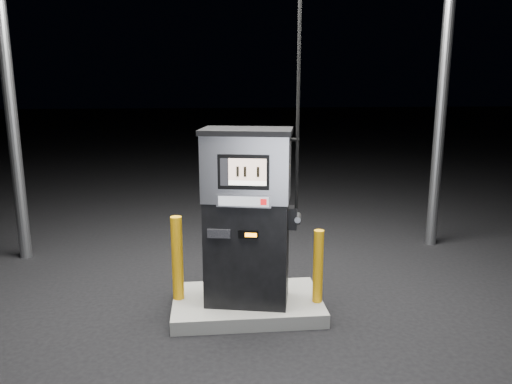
{
  "coord_description": "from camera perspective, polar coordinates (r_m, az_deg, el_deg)",
  "views": [
    {
      "loc": [
        -0.4,
        -5.02,
        2.47
      ],
      "look_at": [
        0.1,
        0.0,
        1.33
      ],
      "focal_mm": 35.0,
      "sensor_mm": 36.0,
      "label": 1
    }
  ],
  "objects": [
    {
      "name": "ground",
      "position": [
        5.61,
        -1.02,
        -13.38
      ],
      "size": [
        80.0,
        80.0,
        0.0
      ],
      "primitive_type": "plane",
      "color": "black",
      "rests_on": "ground"
    },
    {
      "name": "fuel_dispenser",
      "position": [
        5.15,
        -0.99,
        -2.72
      ],
      "size": [
        1.06,
        0.72,
        3.82
      ],
      "rotation": [
        0.0,
        0.0,
        -0.21
      ],
      "color": "black",
      "rests_on": "pump_island"
    },
    {
      "name": "pump_island",
      "position": [
        5.58,
        -1.02,
        -12.68
      ],
      "size": [
        1.6,
        1.0,
        0.15
      ],
      "primitive_type": "cube",
      "color": "slate",
      "rests_on": "ground"
    },
    {
      "name": "bollard_right",
      "position": [
        5.35,
        7.11,
        -8.43
      ],
      "size": [
        0.12,
        0.12,
        0.79
      ],
      "primitive_type": "cylinder",
      "rotation": [
        0.0,
        0.0,
        -0.16
      ],
      "color": "#F1A40D",
      "rests_on": "pump_island"
    },
    {
      "name": "bollard_left",
      "position": [
        5.43,
        -8.98,
        -7.48
      ],
      "size": [
        0.15,
        0.15,
        0.92
      ],
      "primitive_type": "cylinder",
      "rotation": [
        0.0,
        0.0,
        0.26
      ],
      "color": "#F1A40D",
      "rests_on": "pump_island"
    }
  ]
}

